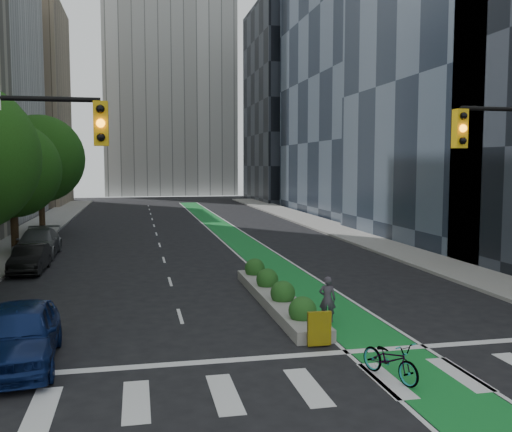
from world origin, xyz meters
name	(u,v)px	position (x,y,z in m)	size (l,w,h in m)	color
ground	(296,372)	(0.00, 0.00, 0.00)	(160.00, 160.00, 0.00)	black
sidewalk_left	(12,246)	(-11.80, 25.00, 0.07)	(3.60, 90.00, 0.15)	gray
sidewalk_right	(359,236)	(11.80, 25.00, 0.07)	(3.60, 90.00, 0.15)	gray
bike_lane_paint	(228,232)	(3.00, 30.00, 0.01)	(2.20, 70.00, 0.01)	#167D2F
building_tan_far	(8,104)	(-20.00, 66.00, 13.00)	(14.00, 16.00, 26.00)	tan
building_glass_far	(372,17)	(21.00, 45.00, 21.00)	(14.00, 24.00, 42.00)	#19212D
building_dark_end	(301,105)	(20.00, 68.00, 14.00)	(14.00, 18.00, 28.00)	black
tree_midfar	(12,170)	(-11.00, 22.00, 4.95)	(5.60, 5.60, 7.76)	black
tree_far	(40,159)	(-11.00, 32.00, 5.69)	(6.60, 6.60, 9.00)	black
median_planter	(276,294)	(1.20, 7.04, 0.37)	(1.20, 10.26, 1.10)	gray
bicycle	(390,359)	(2.15, -0.90, 0.49)	(0.66, 1.88, 0.99)	gray
cyclist	(327,299)	(2.30, 4.29, 0.78)	(0.57, 0.37, 1.55)	#3E3843
parked_car_left_near	(19,335)	(-7.00, 2.00, 0.82)	(1.95, 4.84, 1.65)	navy
parked_car_left_mid	(30,259)	(-9.08, 15.71, 0.68)	(1.43, 4.10, 1.35)	black
parked_car_left_far	(38,243)	(-9.50, 20.74, 0.78)	(2.20, 5.41, 1.57)	#585A5D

